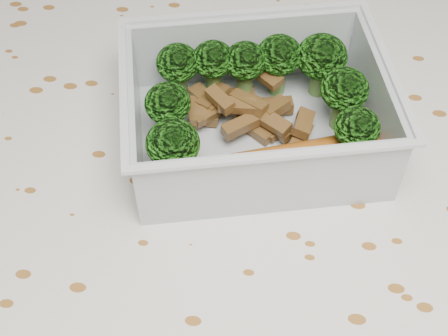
# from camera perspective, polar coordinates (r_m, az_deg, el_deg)

# --- Properties ---
(dining_table) EXTENTS (1.40, 0.90, 0.75)m
(dining_table) POSITION_cam_1_polar(r_m,az_deg,el_deg) (0.46, 0.25, -8.20)
(dining_table) COLOR brown
(dining_table) RESTS_ON ground
(tablecloth) EXTENTS (1.46, 0.96, 0.19)m
(tablecloth) POSITION_cam_1_polar(r_m,az_deg,el_deg) (0.42, 0.27, -4.69)
(tablecloth) COLOR white
(tablecloth) RESTS_ON dining_table
(lunch_container) EXTENTS (0.19, 0.16, 0.06)m
(lunch_container) POSITION_cam_1_polar(r_m,az_deg,el_deg) (0.40, 2.94, 4.45)
(lunch_container) COLOR silver
(lunch_container) RESTS_ON tablecloth
(broccoli_florets) EXTENTS (0.14, 0.12, 0.05)m
(broccoli_florets) POSITION_cam_1_polar(r_m,az_deg,el_deg) (0.40, 3.02, 7.53)
(broccoli_florets) COLOR #608C3F
(broccoli_florets) RESTS_ON lunch_container
(meat_pile) EXTENTS (0.09, 0.06, 0.03)m
(meat_pile) POSITION_cam_1_polar(r_m,az_deg,el_deg) (0.41, 2.01, 5.11)
(meat_pile) COLOR brown
(meat_pile) RESTS_ON lunch_container
(sausage) EXTENTS (0.14, 0.06, 0.02)m
(sausage) POSITION_cam_1_polar(r_m,az_deg,el_deg) (0.38, 4.26, 0.25)
(sausage) COLOR #AF5917
(sausage) RESTS_ON lunch_container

